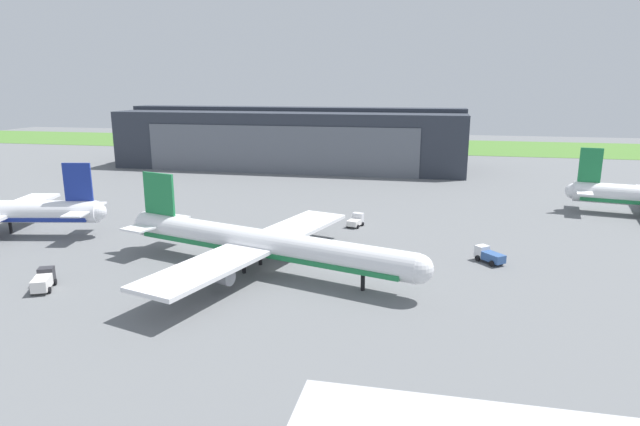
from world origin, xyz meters
TOP-DOWN VIEW (x-y plane):
  - ground_plane at (0.00, 0.00)m, footprint 440.00×440.00m
  - grass_field_strip at (0.00, 163.63)m, footprint 440.00×56.00m
  - maintenance_hangar at (-22.72, 98.17)m, footprint 107.33×34.45m
  - airliner_near_left at (-1.31, -0.46)m, footprint 47.20×42.72m
  - stair_truck at (-26.79, -13.13)m, footprint 3.83×5.34m
  - ops_van at (8.20, 26.68)m, footprint 3.10×4.15m
  - baggage_tug at (30.64, 10.14)m, footprint 4.45×4.77m

SIDE VIEW (x-z plane):
  - ground_plane at x=0.00m, z-range 0.00..0.00m
  - grass_field_strip at x=0.00m, z-range 0.00..0.08m
  - ops_van at x=8.20m, z-range -0.11..2.23m
  - baggage_tug at x=30.64m, z-range 0.00..2.23m
  - stair_truck at x=-26.79m, z-range 0.01..2.41m
  - airliner_near_left at x=-1.31m, z-range -2.30..10.32m
  - maintenance_hangar at x=-22.72m, z-range -0.46..18.28m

